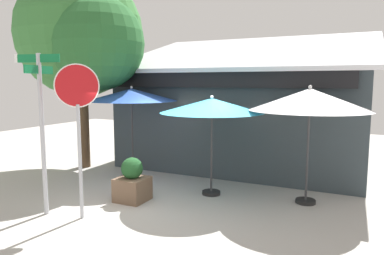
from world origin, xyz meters
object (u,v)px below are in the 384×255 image
object	(u,v)px
patio_umbrella_royal_blue_left	(132,95)
sidewalk_planter	(132,182)
patio_umbrella_ivory_right	(310,100)
shade_tree	(84,36)
stop_sign	(78,110)
patio_umbrella_teal_center	(212,106)
street_sign_post	(41,118)

from	to	relation	value
patio_umbrella_royal_blue_left	sidewalk_planter	xyz separation A→B (m)	(1.27, -1.85, -1.90)
patio_umbrella_ivory_right	patio_umbrella_royal_blue_left	bearing A→B (deg)	176.36
patio_umbrella_royal_blue_left	patio_umbrella_ivory_right	size ratio (longest dim) A/B	0.98
patio_umbrella_royal_blue_left	shade_tree	xyz separation A→B (m)	(-1.76, 0.13, 1.73)
stop_sign	patio_umbrella_teal_center	size ratio (longest dim) A/B	1.24
patio_umbrella_teal_center	patio_umbrella_ivory_right	bearing A→B (deg)	8.79
patio_umbrella_royal_blue_left	shade_tree	distance (m)	2.47
stop_sign	patio_umbrella_ivory_right	xyz separation A→B (m)	(3.90, 2.86, 0.15)
sidewalk_planter	patio_umbrella_royal_blue_left	bearing A→B (deg)	124.54
shade_tree	sidewalk_planter	world-z (taller)	shade_tree
patio_umbrella_royal_blue_left	patio_umbrella_teal_center	bearing A→B (deg)	-13.30
patio_umbrella_royal_blue_left	street_sign_post	bearing A→B (deg)	-87.42
street_sign_post	patio_umbrella_teal_center	xyz separation A→B (m)	(2.57, 2.67, 0.14)
patio_umbrella_teal_center	patio_umbrella_ivory_right	xyz separation A→B (m)	(2.15, 0.33, 0.18)
patio_umbrella_ivory_right	sidewalk_planter	size ratio (longest dim) A/B	2.63
stop_sign	shade_tree	world-z (taller)	shade_tree
shade_tree	sidewalk_planter	xyz separation A→B (m)	(3.03, -1.97, -3.63)
stop_sign	patio_umbrella_ivory_right	bearing A→B (deg)	36.20
street_sign_post	patio_umbrella_ivory_right	distance (m)	5.61
patio_umbrella_teal_center	patio_umbrella_ivory_right	size ratio (longest dim) A/B	0.93
stop_sign	shade_tree	xyz separation A→B (m)	(-2.73, 3.29, 1.90)
patio_umbrella_royal_blue_left	patio_umbrella_teal_center	distance (m)	2.80
sidewalk_planter	patio_umbrella_ivory_right	bearing A→B (deg)	23.09
stop_sign	patio_umbrella_teal_center	bearing A→B (deg)	55.29
stop_sign	patio_umbrella_royal_blue_left	bearing A→B (deg)	107.14
patio_umbrella_ivory_right	sidewalk_planter	world-z (taller)	patio_umbrella_ivory_right
stop_sign	patio_umbrella_ivory_right	world-z (taller)	stop_sign
stop_sign	sidewalk_planter	world-z (taller)	stop_sign
patio_umbrella_ivory_right	shade_tree	bearing A→B (deg)	176.24
stop_sign	sidewalk_planter	xyz separation A→B (m)	(0.30, 1.32, -1.73)
street_sign_post	patio_umbrella_royal_blue_left	distance (m)	3.33
stop_sign	shade_tree	bearing A→B (deg)	129.71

